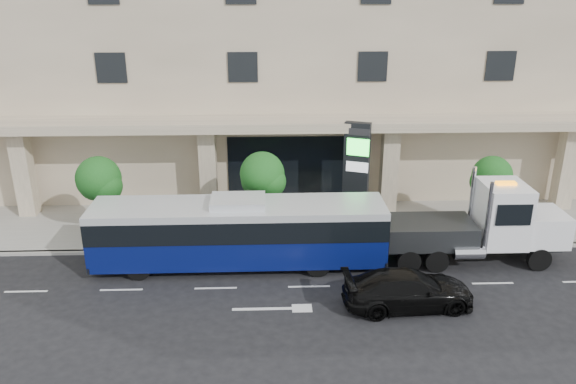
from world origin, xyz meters
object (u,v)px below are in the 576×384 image
city_bus (239,232)px  signage_pylon (356,171)px  tow_truck (482,226)px  black_sedan (408,289)px

city_bus → signage_pylon: 7.85m
tow_truck → signage_pylon: signage_pylon is taller
black_sedan → signage_pylon: 8.95m
black_sedan → city_bus: bearing=57.2°
tow_truck → black_sedan: 5.82m
black_sedan → tow_truck: bearing=-52.2°
tow_truck → signage_pylon: size_ratio=1.74×
tow_truck → black_sedan: bearing=-137.8°
city_bus → signage_pylon: bearing=38.9°
city_bus → tow_truck: (11.16, 0.09, 0.06)m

